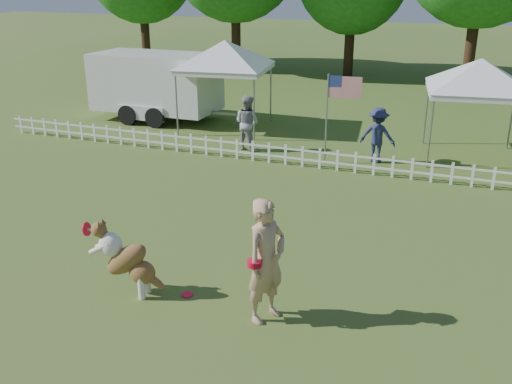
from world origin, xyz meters
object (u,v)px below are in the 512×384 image
cargo_trailer (156,86)px  dog (128,260)px  canopy_tent_right (475,111)px  flag_pole (326,119)px  canopy_tent_left (226,86)px  spectator_b (378,135)px  spectator_a (247,123)px  frisbee_on_turf (187,295)px  handler (266,261)px

cargo_trailer → dog: bearing=-61.9°
dog → canopy_tent_right: (5.06, 10.22, 0.77)m
dog → flag_pole: (1.21, 8.17, 0.64)m
canopy_tent_right → cargo_trailer: 11.05m
canopy_tent_left → spectator_b: canopy_tent_left is taller
dog → spectator_b: size_ratio=0.81×
cargo_trailer → spectator_a: cargo_trailer is taller
frisbee_on_turf → canopy_tent_right: canopy_tent_right is taller
handler → cargo_trailer: (-8.37, 10.88, 0.23)m
frisbee_on_turf → spectator_b: spectator_b is taller
dog → frisbee_on_turf: (0.93, 0.29, -0.63)m
canopy_tent_right → spectator_b: (-2.50, -1.39, -0.62)m
dog → canopy_tent_right: canopy_tent_right is taller
handler → canopy_tent_left: size_ratio=0.68×
frisbee_on_turf → flag_pole: 7.98m
cargo_trailer → spectator_b: 8.82m
spectator_a → frisbee_on_turf: bearing=122.2°
spectator_a → canopy_tent_left: bearing=-35.4°
dog → frisbee_on_turf: dog is taller
flag_pole → spectator_a: bearing=163.5°
canopy_tent_left → spectator_a: size_ratio=1.76×
dog → spectator_a: (-1.37, 8.62, 0.20)m
dog → flag_pole: 8.28m
dog → canopy_tent_left: bearing=99.1°
frisbee_on_turf → spectator_b: size_ratio=0.13×
canopy_tent_left → cargo_trailer: canopy_tent_left is taller
dog → cargo_trailer: 12.56m
handler → frisbee_on_turf: 1.78m
canopy_tent_right → canopy_tent_left: bearing=167.8°
flag_pole → spectator_b: bearing=19.7°
handler → spectator_a: size_ratio=1.19×
cargo_trailer → flag_pole: 7.73m
handler → spectator_a: bearing=48.0°
handler → flag_pole: size_ratio=0.78×
canopy_tent_right → cargo_trailer: (-11.02, 0.82, -0.18)m
spectator_b → frisbee_on_turf: bearing=83.9°
handler → spectator_a: (-3.78, 8.46, -0.16)m
canopy_tent_left → canopy_tent_right: (8.11, -0.56, -0.06)m
canopy_tent_right → spectator_b: bearing=-159.2°
spectator_a → spectator_b: size_ratio=1.06×
canopy_tent_left → cargo_trailer: size_ratio=0.53×
dog → canopy_tent_left: canopy_tent_left is taller
frisbee_on_turf → spectator_a: bearing=105.5°
dog → canopy_tent_right: size_ratio=0.45×
frisbee_on_turf → canopy_tent_left: (-3.99, 10.49, 1.47)m
canopy_tent_right → dog: bearing=-124.6°
flag_pole → spectator_a: flag_pole is taller
flag_pole → canopy_tent_left: bearing=141.9°
frisbee_on_turf → cargo_trailer: size_ratio=0.04×
handler → spectator_b: bearing=22.9°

